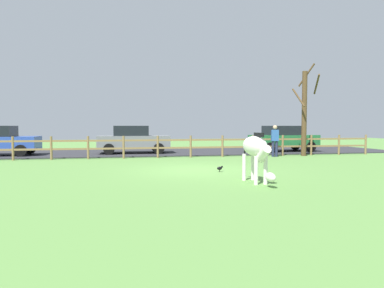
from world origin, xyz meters
TOP-DOWN VIEW (x-y plane):
  - ground_plane at (0.00, 0.00)m, footprint 60.00×60.00m
  - parking_asphalt at (0.00, 9.30)m, footprint 28.00×7.40m
  - paddock_fence at (-0.11, 5.00)m, footprint 21.88×0.11m
  - bare_tree at (6.85, 4.75)m, footprint 1.42×1.46m
  - zebra at (1.03, -3.13)m, footprint 0.57×1.94m
  - crow_on_grass at (0.68, -0.66)m, footprint 0.21×0.10m
  - parked_car_grey at (-2.10, 7.72)m, footprint 4.00×1.89m
  - parked_car_green at (6.94, 7.44)m, footprint 4.12×2.12m
  - visitor_near_fence at (5.08, 4.53)m, footprint 0.39×0.28m

SIDE VIEW (x-z plane):
  - ground_plane at x=0.00m, z-range 0.00..0.00m
  - parking_asphalt at x=0.00m, z-range 0.00..0.05m
  - crow_on_grass at x=0.68m, z-range 0.02..0.23m
  - paddock_fence at x=-0.11m, z-range 0.08..1.19m
  - parked_car_grey at x=-2.10m, z-range 0.06..1.62m
  - parked_car_green at x=6.94m, z-range 0.06..1.62m
  - visitor_near_fence at x=5.08m, z-range 0.09..1.73m
  - zebra at x=1.03m, z-range 0.22..1.63m
  - bare_tree at x=6.85m, z-range -0.07..4.88m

